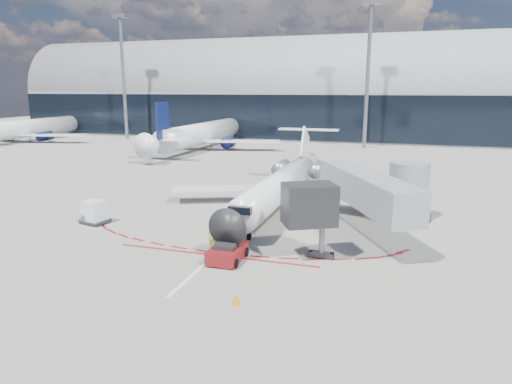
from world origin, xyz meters
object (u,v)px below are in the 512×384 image
(pushback_tug, at_px, (227,253))
(ramp_worker, at_px, (212,237))
(regional_jet, at_px, (282,184))
(uld_container, at_px, (95,212))

(pushback_tug, height_order, ramp_worker, ramp_worker)
(pushback_tug, relative_size, ramp_worker, 2.82)
(regional_jet, xyz_separation_m, pushback_tug, (-0.04, -14.04, -1.69))
(ramp_worker, height_order, uld_container, uld_container)
(pushback_tug, xyz_separation_m, uld_container, (-13.20, 4.52, 0.37))
(pushback_tug, relative_size, uld_container, 2.09)
(regional_jet, xyz_separation_m, ramp_worker, (-1.81, -12.19, -1.39))
(pushback_tug, bearing_deg, ramp_worker, 132.87)
(pushback_tug, bearing_deg, regional_jet, 88.87)
(regional_jet, xyz_separation_m, uld_container, (-13.24, -9.53, -1.32))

